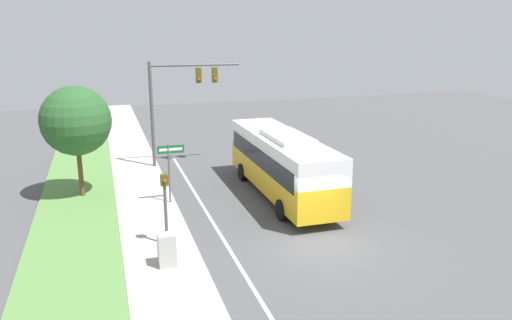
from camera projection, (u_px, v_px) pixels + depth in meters
The scene contains 10 objects.
ground_plane at pixel (319, 242), 20.04m from camera, with size 80.00×80.00×0.00m, color #4C4C4F.
sidewalk at pixel (163, 261), 18.23m from camera, with size 2.80×80.00×0.12m.
grass_verge at pixel (70, 274), 17.30m from camera, with size 3.60×80.00×0.10m.
lane_divider_near at pixel (232, 254), 18.99m from camera, with size 0.14×30.00×0.01m.
bus at pixel (282, 160), 25.16m from camera, with size 2.60×10.35×3.36m.
signal_gantry at pixel (178, 93), 30.10m from camera, with size 5.55×0.41×6.44m.
pedestrian_signal at pixel (165, 198), 19.07m from camera, with size 0.28×0.34×2.98m.
street_sign at pixel (170, 163), 23.85m from camera, with size 1.28×0.08×2.99m.
utility_cabinet at pixel (167, 250), 17.66m from camera, with size 0.62×0.56×1.19m.
roadside_tree at pixel (76, 121), 24.39m from camera, with size 3.42×3.42×5.55m.
Camera 1 is at (-7.95, -16.94, 8.29)m, focal length 35.00 mm.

